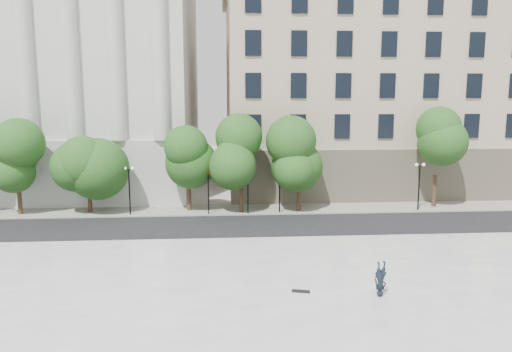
{
  "coord_description": "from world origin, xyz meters",
  "views": [
    {
      "loc": [
        1.15,
        -18.21,
        9.85
      ],
      "look_at": [
        3.13,
        10.0,
        5.27
      ],
      "focal_mm": 35.0,
      "sensor_mm": 36.0,
      "label": 1
    }
  ],
  "objects_px": {
    "traffic_light_west": "(208,171)",
    "skateboard": "(301,291)",
    "person_lying": "(380,291)",
    "traffic_light_east": "(248,172)"
  },
  "relations": [
    {
      "from": "traffic_light_west",
      "to": "person_lying",
      "type": "xyz_separation_m",
      "value": [
        8.53,
        -18.57,
        -3.02
      ]
    },
    {
      "from": "person_lying",
      "to": "skateboard",
      "type": "relative_size",
      "value": 1.95
    },
    {
      "from": "traffic_light_west",
      "to": "traffic_light_east",
      "type": "xyz_separation_m",
      "value": [
        3.27,
        0.0,
        -0.08
      ]
    },
    {
      "from": "traffic_light_west",
      "to": "person_lying",
      "type": "bearing_deg",
      "value": -65.33
    },
    {
      "from": "skateboard",
      "to": "traffic_light_east",
      "type": "bearing_deg",
      "value": 110.81
    },
    {
      "from": "traffic_light_west",
      "to": "person_lying",
      "type": "relative_size",
      "value": 2.49
    },
    {
      "from": "traffic_light_west",
      "to": "traffic_light_east",
      "type": "relative_size",
      "value": 1.02
    },
    {
      "from": "traffic_light_east",
      "to": "person_lying",
      "type": "height_order",
      "value": "traffic_light_east"
    },
    {
      "from": "traffic_light_west",
      "to": "skateboard",
      "type": "xyz_separation_m",
      "value": [
        4.86,
        -17.83,
        -3.21
      ]
    },
    {
      "from": "traffic_light_east",
      "to": "person_lying",
      "type": "relative_size",
      "value": 2.45
    }
  ]
}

